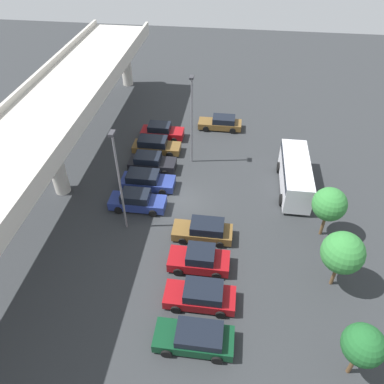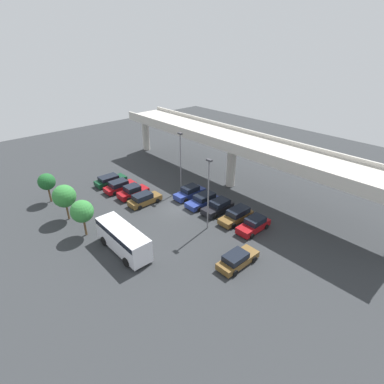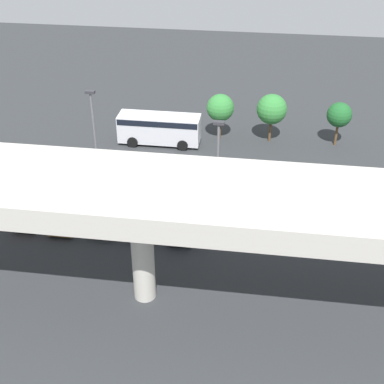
% 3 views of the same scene
% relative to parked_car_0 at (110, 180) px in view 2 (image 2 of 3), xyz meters
% --- Properties ---
extents(ground_plane, '(97.14, 97.14, 0.00)m').
position_rel_parked_car_0_xyz_m(ground_plane, '(12.79, 2.62, -0.71)').
color(ground_plane, '#2D3033').
extents(highway_overpass, '(46.67, 6.82, 8.19)m').
position_rel_parked_car_0_xyz_m(highway_overpass, '(12.79, 13.59, 6.09)').
color(highway_overpass, '#BCB7AD').
rests_on(highway_overpass, ground_plane).
extents(parked_car_0, '(2.23, 4.78, 1.45)m').
position_rel_parked_car_0_xyz_m(parked_car_0, '(0.00, 0.00, 0.00)').
color(parked_car_0, '#0C381E').
rests_on(parked_car_0, ground_plane).
extents(parked_car_1, '(2.18, 4.68, 1.58)m').
position_rel_parked_car_0_xyz_m(parked_car_1, '(2.93, -0.00, 0.03)').
color(parked_car_1, maroon).
rests_on(parked_car_1, ground_plane).
extents(parked_car_2, '(2.19, 4.38, 1.71)m').
position_rel_parked_car_0_xyz_m(parked_car_2, '(5.89, 0.44, 0.07)').
color(parked_car_2, maroon).
rests_on(parked_car_2, ground_plane).
extents(parked_car_3, '(2.05, 4.64, 1.60)m').
position_rel_parked_car_0_xyz_m(parked_car_3, '(8.78, 0.42, 0.04)').
color(parked_car_3, brown).
rests_on(parked_car_3, ground_plane).
extents(parked_car_4, '(2.01, 4.76, 1.65)m').
position_rel_parked_car_0_xyz_m(parked_car_4, '(11.48, 6.38, 0.05)').
color(parked_car_4, navy).
rests_on(parked_car_4, ground_plane).
extents(parked_car_5, '(2.19, 4.80, 1.52)m').
position_rel_parked_car_0_xyz_m(parked_car_5, '(14.34, 6.23, 0.02)').
color(parked_car_5, navy).
rests_on(parked_car_5, ground_plane).
extents(parked_car_6, '(2.12, 4.46, 1.61)m').
position_rel_parked_car_0_xyz_m(parked_car_6, '(17.04, 6.37, 0.05)').
color(parked_car_6, black).
rests_on(parked_car_6, ground_plane).
extents(parked_car_7, '(2.07, 4.81, 1.57)m').
position_rel_parked_car_0_xyz_m(parked_car_7, '(20.02, 6.59, 0.05)').
color(parked_car_7, brown).
rests_on(parked_car_7, ground_plane).
extents(parked_car_8, '(2.04, 4.51, 1.62)m').
position_rel_parked_car_0_xyz_m(parked_car_8, '(22.77, 6.46, 0.04)').
color(parked_car_8, maroon).
rests_on(parked_car_8, ground_plane).
extents(parked_car_9, '(2.03, 4.75, 1.47)m').
position_rel_parked_car_0_xyz_m(parked_car_9, '(25.47, 0.27, -0.02)').
color(parked_car_9, brown).
rests_on(parked_car_9, ground_plane).
extents(shuttle_bus, '(7.59, 2.60, 2.78)m').
position_rel_parked_car_0_xyz_m(shuttle_bus, '(15.85, -6.93, 0.95)').
color(shuttle_bus, silver).
rests_on(shuttle_bus, ground_plane).
extents(lamp_post_near_aisle, '(0.70, 0.35, 8.87)m').
position_rel_parked_car_0_xyz_m(lamp_post_near_aisle, '(9.13, 6.73, 4.42)').
color(lamp_post_near_aisle, slate).
rests_on(lamp_post_near_aisle, ground_plane).
extents(lamp_post_mid_lot, '(0.70, 0.35, 8.80)m').
position_rel_parked_car_0_xyz_m(lamp_post_mid_lot, '(18.80, 2.69, 4.39)').
color(lamp_post_mid_lot, slate).
rests_on(lamp_post_mid_lot, ground_plane).
extents(tree_front_left, '(2.28, 2.28, 4.19)m').
position_rel_parked_car_0_xyz_m(tree_front_left, '(-0.52, -8.89, 2.32)').
color(tree_front_left, brown).
rests_on(tree_front_left, ground_plane).
extents(tree_front_centre, '(2.80, 2.80, 4.65)m').
position_rel_parked_car_0_xyz_m(tree_front_centre, '(5.61, -8.84, 2.53)').
color(tree_front_centre, brown).
rests_on(tree_front_centre, ground_plane).
extents(tree_front_right, '(2.56, 2.56, 4.44)m').
position_rel_parked_car_0_xyz_m(tree_front_right, '(10.36, -8.72, 2.43)').
color(tree_front_right, brown).
rests_on(tree_front_right, ground_plane).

